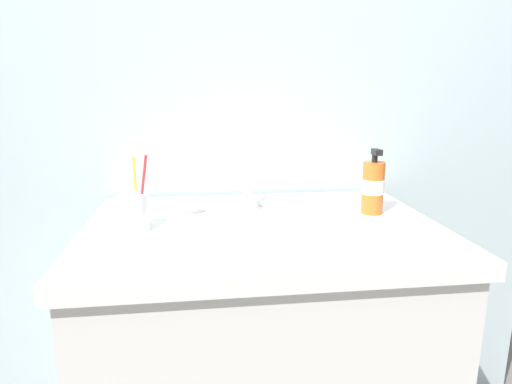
# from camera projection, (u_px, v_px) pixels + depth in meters

# --- Properties ---
(tiled_wall_back) EXTENTS (2.12, 0.04, 2.40)m
(tiled_wall_back) POSITION_uv_depth(u_px,v_px,m) (247.00, 99.00, 1.43)
(tiled_wall_back) COLOR silver
(tiled_wall_back) RESTS_ON ground
(vanity_counter) EXTENTS (0.92, 0.65, 0.89)m
(vanity_counter) POSITION_uv_depth(u_px,v_px,m) (262.00, 372.00, 1.25)
(vanity_counter) COLOR silver
(vanity_counter) RESTS_ON ground
(sink_basin) EXTENTS (0.49, 0.49, 0.12)m
(sink_basin) POSITION_uv_depth(u_px,v_px,m) (258.00, 246.00, 1.11)
(sink_basin) COLOR white
(sink_basin) RESTS_ON vanity_counter
(faucet) EXTENTS (0.02, 0.15, 0.12)m
(faucet) POSITION_uv_depth(u_px,v_px,m) (247.00, 186.00, 1.31)
(faucet) COLOR silver
(faucet) RESTS_ON sink_basin
(toothbrush_cup) EXTENTS (0.07, 0.07, 0.09)m
(toothbrush_cup) POSITION_uv_depth(u_px,v_px,m) (134.00, 212.00, 1.09)
(toothbrush_cup) COLOR white
(toothbrush_cup) RESTS_ON vanity_counter
(toothbrush_yellow) EXTENTS (0.02, 0.05, 0.19)m
(toothbrush_yellow) POSITION_uv_depth(u_px,v_px,m) (135.00, 181.00, 1.12)
(toothbrush_yellow) COLOR yellow
(toothbrush_yellow) RESTS_ON toothbrush_cup
(toothbrush_red) EXTENTS (0.04, 0.01, 0.21)m
(toothbrush_red) POSITION_uv_depth(u_px,v_px,m) (143.00, 182.00, 1.07)
(toothbrush_red) COLOR red
(toothbrush_red) RESTS_ON toothbrush_cup
(soap_dispenser) EXTENTS (0.06, 0.06, 0.18)m
(soap_dispenser) POSITION_uv_depth(u_px,v_px,m) (373.00, 187.00, 1.23)
(soap_dispenser) COLOR orange
(soap_dispenser) RESTS_ON vanity_counter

